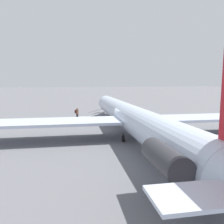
{
  "coord_description": "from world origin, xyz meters",
  "views": [
    {
      "loc": [
        -19.24,
        9.55,
        5.0
      ],
      "look_at": [
        4.46,
        -0.19,
        1.66
      ],
      "focal_mm": 35.0,
      "sensor_mm": 36.0,
      "label": 1
    }
  ],
  "objects": [
    {
      "name": "boarding_stairs",
      "position": [
        9.4,
        1.76,
        0.36
      ],
      "size": [
        1.84,
        4.14,
        1.6
      ],
      "rotation": [
        0.0,
        0.0,
        -1.79
      ],
      "color": "#99999E",
      "rests_on": "ground"
    },
    {
      "name": "airplane_main",
      "position": [
        -0.93,
        0.2,
        1.86
      ],
      "size": [
        34.74,
        27.22,
        6.25
      ],
      "rotation": [
        0.0,
        0.0,
        -0.22
      ],
      "color": "silver",
      "rests_on": "ground"
    },
    {
      "name": "passenger",
      "position": [
        9.94,
        2.74,
        1.0
      ],
      "size": [
        0.39,
        0.56,
        1.74
      ],
      "rotation": [
        0.0,
        0.0,
        -1.79
      ],
      "color": "#23232D",
      "rests_on": "ground"
    },
    {
      "name": "traffic_cone_near_stairs",
      "position": [
        7.06,
        3.81,
        0.27
      ],
      "size": [
        0.53,
        0.53,
        0.59
      ],
      "color": "black",
      "rests_on": "ground"
    },
    {
      "name": "ground_plane",
      "position": [
        0.0,
        0.0,
        0.0
      ],
      "size": [
        600.0,
        600.0,
        0.0
      ],
      "primitive_type": "plane",
      "color": "slate"
    }
  ]
}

